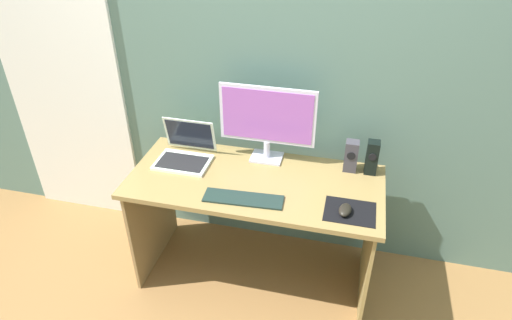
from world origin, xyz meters
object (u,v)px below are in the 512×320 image
speaker_near_monitor (351,156)px  monitor (267,120)px  mouse (345,210)px  laptop (185,153)px  keyboard_external (243,199)px  speaker_right (372,157)px

speaker_near_monitor → monitor: bearing=179.2°
speaker_near_monitor → mouse: (0.00, -0.39, -0.07)m
laptop → keyboard_external: size_ratio=0.75×
keyboard_external → mouse: 0.51m
speaker_near_monitor → keyboard_external: 0.65m
laptop → mouse: size_ratio=3.07×
monitor → speaker_near_monitor: bearing=-0.8°
monitor → speaker_near_monitor: monitor is taller
speaker_right → laptop: (-1.04, -0.12, -0.05)m
speaker_right → keyboard_external: 0.74m
speaker_right → mouse: 0.41m
monitor → mouse: (0.48, -0.40, -0.23)m
speaker_right → mouse: (-0.11, -0.39, -0.08)m
monitor → speaker_near_monitor: size_ratio=2.99×
speaker_near_monitor → laptop: size_ratio=0.59×
keyboard_external → mouse: mouse is taller
speaker_right → laptop: 1.05m
mouse → speaker_right: bearing=82.2°
monitor → keyboard_external: (-0.03, -0.41, -0.25)m
laptop → keyboard_external: bearing=-33.9°
speaker_near_monitor → keyboard_external: bearing=-141.6°
laptop → speaker_near_monitor: bearing=7.3°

